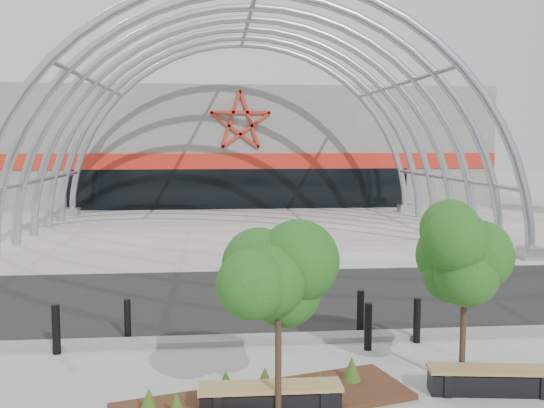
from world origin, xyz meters
TOP-DOWN VIEW (x-y plane):
  - ground at (0.00, 0.00)m, footprint 140.00×140.00m
  - road at (0.00, 3.50)m, footprint 140.00×7.00m
  - forecourt at (0.00, 15.50)m, footprint 60.00×17.00m
  - kerb at (0.00, -0.25)m, footprint 60.00×0.50m
  - arena_building at (0.00, 33.45)m, footprint 34.00×15.24m
  - vault_canopy at (0.00, 15.50)m, footprint 20.80×15.80m
  - planting_bed at (-0.87, -3.40)m, footprint 5.22×2.82m
  - street_tree_0 at (-0.65, -4.03)m, footprint 1.41×1.41m
  - street_tree_1 at (2.78, -2.96)m, footprint 1.34×1.34m
  - bench_0 at (-0.75, -3.77)m, footprint 2.32×0.53m
  - bench_1 at (3.18, -3.34)m, footprint 2.26×0.78m
  - bollard_0 at (-4.90, -0.59)m, footprint 0.17×0.17m
  - bollard_1 at (-3.57, 0.19)m, footprint 0.15×0.15m
  - bollard_2 at (1.57, -0.96)m, footprint 0.16×0.16m
  - bollard_3 at (1.68, 0.16)m, footprint 0.16×0.16m
  - bollard_4 at (2.75, -0.59)m, footprint 0.16×0.16m

SIDE VIEW (x-z plane):
  - ground at x=0.00m, z-range 0.00..0.00m
  - road at x=0.00m, z-range 0.00..0.02m
  - vault_canopy at x=0.00m, z-range -10.16..10.20m
  - forecourt at x=0.00m, z-range 0.00..0.04m
  - kerb at x=0.00m, z-range 0.00..0.12m
  - planting_bed at x=-0.87m, z-range -0.14..0.39m
  - bench_1 at x=3.18m, z-range -0.01..0.46m
  - bench_0 at x=-0.75m, z-range -0.01..0.48m
  - bollard_1 at x=-3.57m, z-range 0.00..0.91m
  - bollard_4 at x=2.75m, z-range 0.00..0.98m
  - bollard_3 at x=1.68m, z-range 0.00..0.99m
  - bollard_2 at x=1.57m, z-range 0.00..1.01m
  - bollard_0 at x=-4.90m, z-range 0.00..1.04m
  - street_tree_1 at x=2.78m, z-range 0.69..3.87m
  - street_tree_0 at x=-0.65m, z-range 0.71..3.93m
  - arena_building at x=0.00m, z-range -0.01..7.99m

